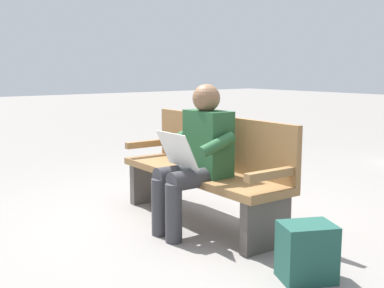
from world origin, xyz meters
name	(u,v)px	position (x,y,z in m)	size (l,w,h in m)	color
ground_plane	(200,222)	(0.00, 0.00, 0.00)	(40.00, 40.00, 0.00)	gray
bench_near	(206,168)	(0.00, -0.07, 0.46)	(1.81, 0.54, 0.90)	olive
person_seated	(197,154)	(-0.17, 0.17, 0.63)	(0.58, 0.58, 1.18)	#23512D
backpack	(306,252)	(-1.30, 0.19, 0.18)	(0.38, 0.40, 0.36)	#1E4C42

